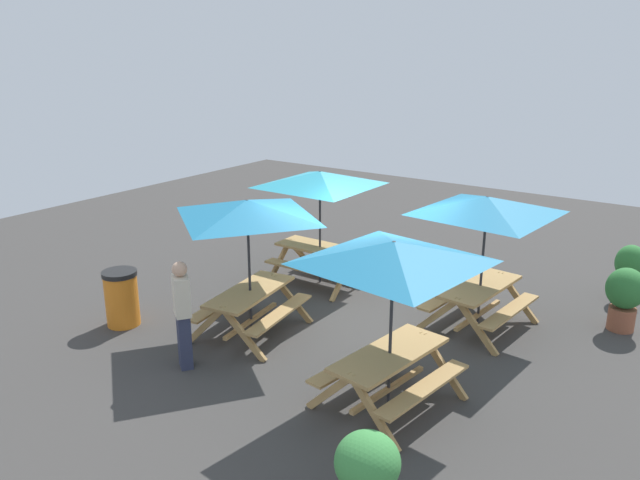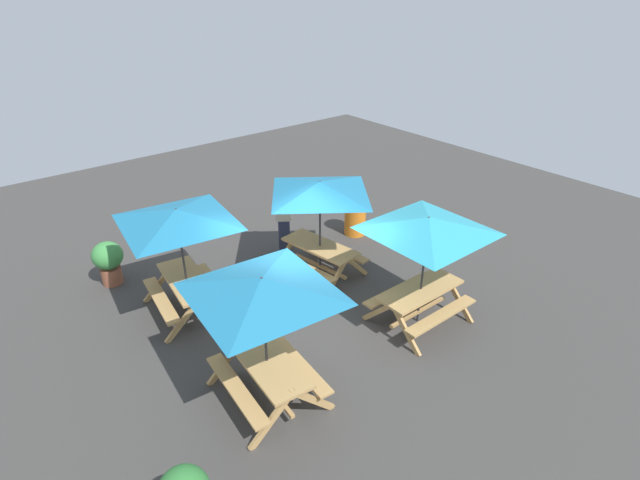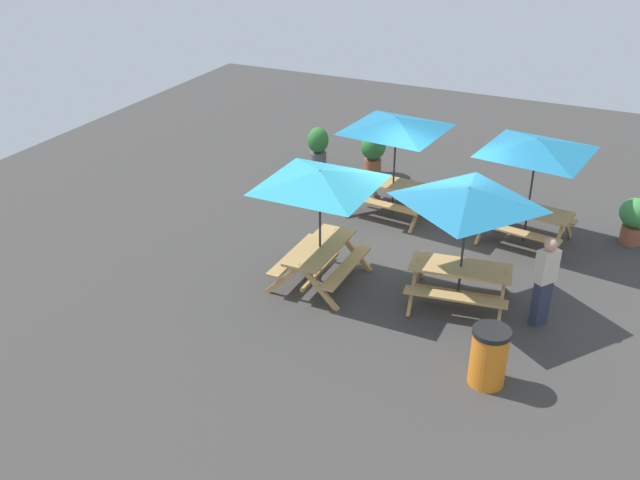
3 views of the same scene
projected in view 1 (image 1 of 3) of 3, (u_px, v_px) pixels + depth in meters
ground_plane at (361, 328)px, 10.67m from camera, size 24.00×24.00×0.00m
picnic_table_0 at (248, 219)px, 9.93m from camera, size 2.27×2.27×2.34m
picnic_table_1 at (393, 265)px, 7.83m from camera, size 2.80×2.80×2.34m
picnic_table_2 at (320, 187)px, 12.18m from camera, size 2.83×2.83×2.34m
picnic_table_3 at (486, 215)px, 10.15m from camera, size 2.81×2.81×2.34m
trash_bin_orange at (122, 298)px, 10.68m from camera, size 0.59×0.59×0.98m
potted_plant_0 at (367, 472)px, 6.16m from camera, size 0.66×0.66×1.02m
potted_plant_1 at (630, 270)px, 11.71m from camera, size 0.56×0.56×1.08m
potted_plant_2 at (625, 295)px, 10.45m from camera, size 0.64×0.64×1.10m
person_standing at (183, 312)px, 9.14m from camera, size 0.39×0.42×1.67m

